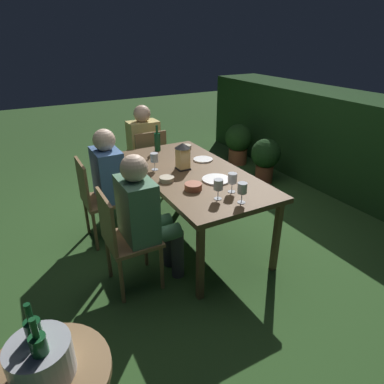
{
  "coord_description": "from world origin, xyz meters",
  "views": [
    {
      "loc": [
        2.65,
        -1.45,
        1.96
      ],
      "look_at": [
        0.0,
        0.0,
        0.52
      ],
      "focal_mm": 31.49,
      "sensor_mm": 36.0,
      "label": 1
    }
  ],
  "objects_px": {
    "wine_glass_d": "(218,186)",
    "plate_a": "(216,179)",
    "chair_side_left_a": "(97,197)",
    "person_in_mustard": "(142,144)",
    "plate_b": "(203,159)",
    "lantern_centerpiece": "(183,155)",
    "bowl_bread": "(167,179)",
    "bowl_salad": "(186,147)",
    "ice_bucket": "(40,357)",
    "wine_glass_c": "(232,179)",
    "green_bottle_on_table": "(157,141)",
    "person_in_blue": "(115,179)",
    "chair_head_near": "(149,160)",
    "wine_glass_b": "(154,158)",
    "bowl_olives": "(193,186)",
    "potted_plant_corner": "(266,157)",
    "dining_table": "(192,177)",
    "chair_side_left_b": "(123,237)",
    "wine_glass_a": "(242,189)",
    "potted_plant_by_hedge": "(238,142)",
    "person_in_green": "(145,214)"
  },
  "relations": [
    {
      "from": "chair_head_near",
      "to": "potted_plant_by_hedge",
      "type": "relative_size",
      "value": 1.35
    },
    {
      "from": "chair_side_left_b",
      "to": "ice_bucket",
      "type": "relative_size",
      "value": 2.53
    },
    {
      "from": "person_in_blue",
      "to": "green_bottle_on_table",
      "type": "bearing_deg",
      "value": 118.56
    },
    {
      "from": "chair_side_left_a",
      "to": "bowl_bread",
      "type": "distance_m",
      "value": 0.78
    },
    {
      "from": "chair_side_left_a",
      "to": "plate_b",
      "type": "bearing_deg",
      "value": 80.42
    },
    {
      "from": "green_bottle_on_table",
      "to": "potted_plant_corner",
      "type": "bearing_deg",
      "value": 90.5
    },
    {
      "from": "plate_b",
      "to": "lantern_centerpiece",
      "type": "bearing_deg",
      "value": -67.88
    },
    {
      "from": "dining_table",
      "to": "chair_head_near",
      "type": "height_order",
      "value": "chair_head_near"
    },
    {
      "from": "person_in_mustard",
      "to": "plate_a",
      "type": "relative_size",
      "value": 4.44
    },
    {
      "from": "chair_head_near",
      "to": "wine_glass_d",
      "type": "bearing_deg",
      "value": -3.2
    },
    {
      "from": "person_in_blue",
      "to": "person_in_mustard",
      "type": "xyz_separation_m",
      "value": [
        -0.94,
        0.65,
        0.0
      ]
    },
    {
      "from": "chair_side_left_a",
      "to": "wine_glass_d",
      "type": "distance_m",
      "value": 1.32
    },
    {
      "from": "plate_b",
      "to": "person_in_green",
      "type": "bearing_deg",
      "value": -55.17
    },
    {
      "from": "potted_plant_corner",
      "to": "bowl_bread",
      "type": "bearing_deg",
      "value": -65.88
    },
    {
      "from": "wine_glass_b",
      "to": "bowl_bread",
      "type": "bearing_deg",
      "value": -2.62
    },
    {
      "from": "wine_glass_c",
      "to": "plate_a",
      "type": "relative_size",
      "value": 0.65
    },
    {
      "from": "chair_side_left_a",
      "to": "person_in_mustard",
      "type": "relative_size",
      "value": 0.76
    },
    {
      "from": "plate_b",
      "to": "bowl_olives",
      "type": "bearing_deg",
      "value": -36.88
    },
    {
      "from": "dining_table",
      "to": "ice_bucket",
      "type": "xyz_separation_m",
      "value": [
        1.53,
        -1.54,
        0.09
      ]
    },
    {
      "from": "person_in_green",
      "to": "ice_bucket",
      "type": "bearing_deg",
      "value": -38.36
    },
    {
      "from": "wine_glass_c",
      "to": "wine_glass_b",
      "type": "bearing_deg",
      "value": -154.59
    },
    {
      "from": "chair_head_near",
      "to": "wine_glass_b",
      "type": "bearing_deg",
      "value": -17.57
    },
    {
      "from": "green_bottle_on_table",
      "to": "bowl_salad",
      "type": "relative_size",
      "value": 2.51
    },
    {
      "from": "dining_table",
      "to": "bowl_olives",
      "type": "distance_m",
      "value": 0.42
    },
    {
      "from": "wine_glass_b",
      "to": "potted_plant_by_hedge",
      "type": "height_order",
      "value": "wine_glass_b"
    },
    {
      "from": "plate_a",
      "to": "bowl_olives",
      "type": "height_order",
      "value": "bowl_olives"
    },
    {
      "from": "plate_b",
      "to": "chair_head_near",
      "type": "bearing_deg",
      "value": -164.77
    },
    {
      "from": "bowl_olives",
      "to": "chair_head_near",
      "type": "bearing_deg",
      "value": 172.91
    },
    {
      "from": "bowl_bread",
      "to": "ice_bucket",
      "type": "bearing_deg",
      "value": -40.54
    },
    {
      "from": "wine_glass_c",
      "to": "chair_head_near",
      "type": "bearing_deg",
      "value": -177.55
    },
    {
      "from": "wine_glass_b",
      "to": "bowl_bread",
      "type": "height_order",
      "value": "wine_glass_b"
    },
    {
      "from": "dining_table",
      "to": "lantern_centerpiece",
      "type": "distance_m",
      "value": 0.23
    },
    {
      "from": "person_in_green",
      "to": "green_bottle_on_table",
      "type": "relative_size",
      "value": 3.96
    },
    {
      "from": "bowl_bread",
      "to": "bowl_salad",
      "type": "xyz_separation_m",
      "value": [
        -0.71,
        0.58,
        0.01
      ]
    },
    {
      "from": "person_in_green",
      "to": "wine_glass_b",
      "type": "height_order",
      "value": "person_in_green"
    },
    {
      "from": "bowl_olives",
      "to": "chair_side_left_a",
      "type": "bearing_deg",
      "value": -139.78
    },
    {
      "from": "person_in_blue",
      "to": "plate_b",
      "type": "xyz_separation_m",
      "value": [
        0.19,
        0.9,
        0.11
      ]
    },
    {
      "from": "ice_bucket",
      "to": "wine_glass_a",
      "type": "bearing_deg",
      "value": 116.12
    },
    {
      "from": "person_in_mustard",
      "to": "wine_glass_d",
      "type": "height_order",
      "value": "person_in_mustard"
    },
    {
      "from": "dining_table",
      "to": "wine_glass_b",
      "type": "xyz_separation_m",
      "value": [
        -0.22,
        -0.3,
        0.17
      ]
    },
    {
      "from": "person_in_mustard",
      "to": "bowl_bread",
      "type": "height_order",
      "value": "person_in_mustard"
    },
    {
      "from": "green_bottle_on_table",
      "to": "wine_glass_b",
      "type": "relative_size",
      "value": 1.72
    },
    {
      "from": "green_bottle_on_table",
      "to": "wine_glass_c",
      "type": "bearing_deg",
      "value": 4.96
    },
    {
      "from": "plate_a",
      "to": "bowl_bread",
      "type": "height_order",
      "value": "bowl_bread"
    },
    {
      "from": "chair_head_near",
      "to": "wine_glass_b",
      "type": "distance_m",
      "value": 1.05
    },
    {
      "from": "chair_side_left_a",
      "to": "lantern_centerpiece",
      "type": "bearing_deg",
      "value": 68.89
    },
    {
      "from": "wine_glass_d",
      "to": "plate_a",
      "type": "relative_size",
      "value": 0.65
    },
    {
      "from": "person_in_mustard",
      "to": "lantern_centerpiece",
      "type": "relative_size",
      "value": 4.34
    },
    {
      "from": "wine_glass_c",
      "to": "wine_glass_d",
      "type": "relative_size",
      "value": 1.0
    },
    {
      "from": "chair_side_left_b",
      "to": "plate_b",
      "type": "height_order",
      "value": "chair_side_left_b"
    }
  ]
}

